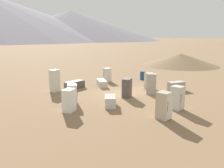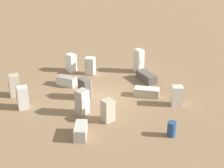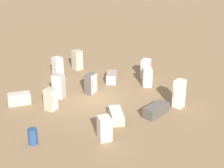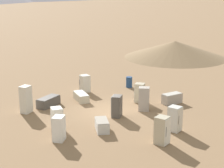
% 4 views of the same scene
% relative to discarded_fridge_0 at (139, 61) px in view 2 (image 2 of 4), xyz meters
% --- Properties ---
extents(ground_plane, '(1000.00, 1000.00, 0.00)m').
position_rel_discarded_fridge_0_xyz_m(ground_plane, '(-3.65, -4.38, -0.96)').
color(ground_plane, '#846647').
extents(discarded_fridge_0, '(0.81, 0.91, 1.92)m').
position_rel_discarded_fridge_0_xyz_m(discarded_fridge_0, '(0.00, 0.00, 0.00)').
color(discarded_fridge_0, beige).
rests_on(discarded_fridge_0, ground_plane).
extents(discarded_fridge_1, '(0.82, 0.80, 1.41)m').
position_rel_discarded_fridge_0_xyz_m(discarded_fridge_1, '(1.20, -6.19, -0.25)').
color(discarded_fridge_1, beige).
rests_on(discarded_fridge_1, ground_plane).
extents(discarded_fridge_2, '(0.97, 1.60, 0.77)m').
position_rel_discarded_fridge_0_xyz_m(discarded_fridge_2, '(-5.62, -9.04, -0.58)').
color(discarded_fridge_2, '#A89E93').
rests_on(discarded_fridge_2, ground_plane).
extents(discarded_fridge_3, '(0.92, 0.88, 1.46)m').
position_rel_discarded_fridge_0_xyz_m(discarded_fridge_3, '(-3.76, -7.47, -0.23)').
color(discarded_fridge_3, '#B2A88E').
rests_on(discarded_fridge_3, ground_plane).
extents(discarded_fridge_4, '(1.61, 1.41, 0.69)m').
position_rel_discarded_fridge_0_xyz_m(discarded_fridge_4, '(-6.03, -1.69, -0.62)').
color(discarded_fridge_4, silver).
rests_on(discarded_fridge_4, ground_plane).
extents(discarded_fridge_5, '(0.85, 0.80, 1.61)m').
position_rel_discarded_fridge_0_xyz_m(discarded_fridge_5, '(-9.78, -2.87, -0.16)').
color(discarded_fridge_5, '#B2A88E').
rests_on(discarded_fridge_5, ground_plane).
extents(discarded_fridge_6, '(1.94, 1.34, 0.61)m').
position_rel_discarded_fridge_0_xyz_m(discarded_fridge_6, '(-0.47, -4.47, -0.66)').
color(discarded_fridge_6, '#B2A88E').
rests_on(discarded_fridge_6, ground_plane).
extents(discarded_fridge_7, '(0.84, 0.77, 1.56)m').
position_rel_discarded_fridge_0_xyz_m(discarded_fridge_7, '(-9.10, -4.88, -0.18)').
color(discarded_fridge_7, silver).
rests_on(discarded_fridge_7, ground_plane).
extents(discarded_fridge_8, '(0.94, 0.96, 1.47)m').
position_rel_discarded_fridge_0_xyz_m(discarded_fridge_8, '(-5.46, 1.10, -0.23)').
color(discarded_fridge_8, white).
rests_on(discarded_fridge_8, ground_plane).
extents(discarded_fridge_9, '(0.92, 0.89, 1.40)m').
position_rel_discarded_fridge_0_xyz_m(discarded_fridge_9, '(-4.01, 0.21, -0.26)').
color(discarded_fridge_9, silver).
rests_on(discarded_fridge_9, ground_plane).
extents(discarded_fridge_10, '(0.93, 0.97, 1.47)m').
position_rel_discarded_fridge_0_xyz_m(discarded_fridge_10, '(-4.86, -4.04, -0.22)').
color(discarded_fridge_10, '#4C4742').
rests_on(discarded_fridge_10, ground_plane).
extents(discarded_fridge_11, '(1.35, 2.05, 0.67)m').
position_rel_discarded_fridge_0_xyz_m(discarded_fridge_11, '(0.16, -1.92, -0.63)').
color(discarded_fridge_11, '#4C4742').
rests_on(discarded_fridge_11, ground_plane).
extents(discarded_fridge_12, '(0.97, 0.97, 1.70)m').
position_rel_discarded_fridge_0_xyz_m(discarded_fridge_12, '(-5.26, -6.32, -0.11)').
color(discarded_fridge_12, '#A89E93').
rests_on(discarded_fridge_12, ground_plane).
extents(rusty_barrel, '(0.53, 0.53, 0.92)m').
position_rel_discarded_fridge_0_xyz_m(rusty_barrel, '(-0.34, -9.83, -0.50)').
color(rusty_barrel, navy).
rests_on(rusty_barrel, ground_plane).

